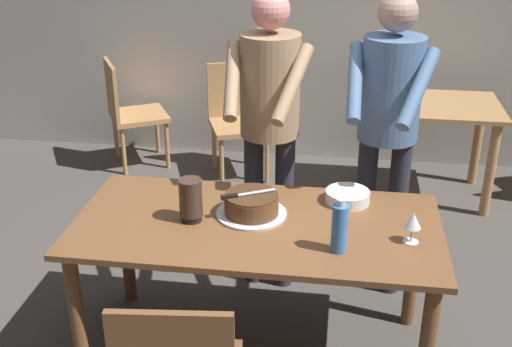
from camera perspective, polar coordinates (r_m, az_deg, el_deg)
The scene contains 12 objects.
main_dining_table at distance 3.06m, azimuth 0.05°, elevation -6.14°, with size 1.72×0.84×0.75m.
cake_on_platter at distance 3.06m, azimuth -0.40°, elevation -2.84°, with size 0.34×0.34×0.11m.
cake_knife at distance 3.01m, azimuth -1.70°, elevation -1.96°, with size 0.25×0.15×0.02m.
plate_stack at distance 3.22m, azimuth 8.16°, elevation -2.04°, with size 0.22×0.22×0.06m.
wine_glass_near at distance 2.89m, azimuth 13.82°, elevation -4.19°, with size 0.08×0.08×0.14m.
water_bottle at distance 2.76m, azimuth 7.44°, elevation -4.80°, with size 0.07×0.07×0.25m.
hurricane_lamp at distance 3.00m, azimuth -5.83°, elevation -2.35°, with size 0.11×0.11×0.21m.
person_cutting_cake at distance 3.46m, azimuth 1.21°, elevation 5.42°, with size 0.46×0.57×1.72m.
person_standing_beside at distance 3.47m, azimuth 11.71°, elevation 4.98°, with size 0.46×0.57×1.72m.
background_table at distance 4.91m, azimuth 15.12°, elevation 4.28°, with size 1.00×0.70×0.74m.
background_chair_0 at distance 5.17m, azimuth -1.64°, elevation 5.16°, with size 0.57×0.57×0.90m.
background_chair_1 at distance 5.42m, azimuth -11.23°, elevation 5.60°, with size 0.60×0.60×0.90m.
Camera 1 is at (0.38, -2.61, 2.21)m, focal length 44.88 mm.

